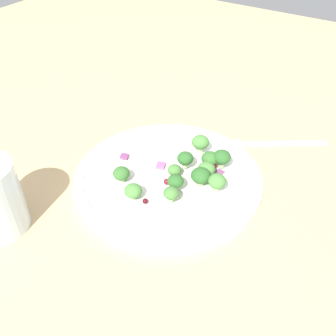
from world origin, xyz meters
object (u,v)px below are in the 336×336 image
(broccoli_floret_1, at_px, (217,181))
(fork, at_px, (268,143))
(broccoli_floret_2, at_px, (201,176))
(plate, at_px, (168,177))
(broccoli_floret_0, at_px, (222,157))

(broccoli_floret_1, height_order, fork, broccoli_floret_1)
(broccoli_floret_2, bearing_deg, plate, 96.59)
(broccoli_floret_0, height_order, fork, broccoli_floret_0)
(plate, bearing_deg, broccoli_floret_2, -83.41)
(plate, xyz_separation_m, broccoli_floret_1, (0.01, -0.08, 0.02))
(broccoli_floret_0, bearing_deg, broccoli_floret_2, 172.13)
(broccoli_floret_1, bearing_deg, broccoli_floret_2, 93.80)
(broccoli_floret_0, distance_m, fork, 0.13)
(broccoli_floret_1, xyz_separation_m, broccoli_floret_2, (-0.00, 0.03, -0.00))
(plate, relative_size, broccoli_floret_2, 9.78)
(plate, xyz_separation_m, broccoli_floret_2, (0.01, -0.05, 0.02))
(plate, height_order, broccoli_floret_0, broccoli_floret_0)
(fork, bearing_deg, plate, 152.11)
(plate, relative_size, fork, 1.76)
(plate, xyz_separation_m, broccoli_floret_0, (0.06, -0.06, 0.03))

